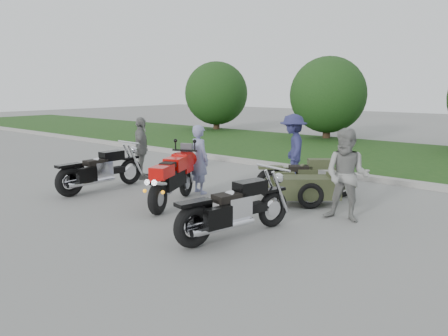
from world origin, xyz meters
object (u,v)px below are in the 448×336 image
Objects in this scene: cruiser_sidecar at (306,183)px; person_grey at (347,175)px; person_stripe at (200,159)px; cruiser_right at (232,211)px; person_back at (141,148)px; cruiser_left at (98,172)px; sportbike_red at (172,177)px; person_denim at (293,150)px.

cruiser_sidecar is 1.15× the size of person_grey.
cruiser_sidecar is 2.63m from person_stripe.
cruiser_right is 1.41× the size of person_back.
person_stripe is (-2.44, -0.89, 0.41)m from cruiser_sidecar.
person_stripe reaches higher than cruiser_right.
person_grey is (3.73, 0.14, 0.06)m from person_stripe.
sportbike_red is at bearing 6.16° from cruiser_left.
cruiser_right is 1.30× the size of person_denim.
person_denim reaches higher than person_back.
person_denim reaches higher than cruiser_right.
sportbike_red is at bearing 173.73° from cruiser_right.
cruiser_right is at bearing -123.57° from person_grey.
sportbike_red is 0.85× the size of cruiser_left.
person_denim is (3.34, 3.77, 0.45)m from cruiser_left.
cruiser_left is 1.38× the size of person_grey.
person_stripe is 0.93× the size of person_grey.
person_grey is at bearing 16.11° from cruiser_left.
person_stripe is at bearing -110.47° from cruiser_sidecar.
sportbike_red is 1.03× the size of cruiser_sidecar.
person_grey is (1.09, 2.18, 0.42)m from cruiser_right.
sportbike_red is 2.43m from cruiser_left.
cruiser_sidecar is at bearing 106.71° from cruiser_right.
person_stripe is at bearing 81.27° from sportbike_red.
person_back is at bearing 11.19° from person_stripe.
person_denim is 1.08× the size of person_back.
cruiser_left is 1.02× the size of cruiser_right.
cruiser_right is at bearing -42.32° from sportbike_red.
sportbike_red is 2.46m from cruiser_right.
person_back is (-4.86, -0.71, 0.44)m from cruiser_sidecar.
cruiser_sidecar is 1.57m from person_grey.
person_back is at bearing 101.54° from cruiser_left.
sportbike_red is at bearing -85.27° from cruiser_sidecar.
cruiser_left is 5.05m from person_denim.
cruiser_sidecar is at bearing 21.84° from sportbike_red.
cruiser_left is 1.20× the size of cruiser_sidecar.
person_back is (-3.66, -2.10, -0.07)m from person_denim.
person_back is (-5.06, 2.22, 0.38)m from cruiser_right.
person_grey is 0.96× the size of person_denim.
person_stripe reaches higher than cruiser_left.
person_denim is (1.25, 2.28, 0.10)m from person_stripe.
cruiser_left reaches higher than cruiser_sidecar.
person_grey is at bearing -1.26° from sportbike_red.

